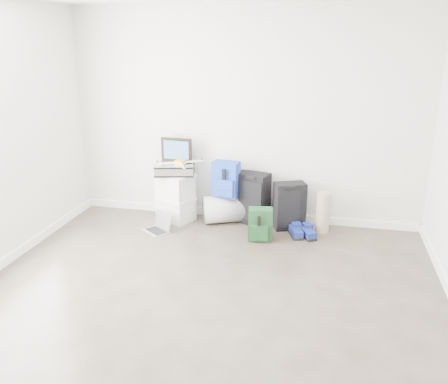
% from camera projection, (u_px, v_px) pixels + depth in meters
% --- Properties ---
extents(ground, '(5.00, 5.00, 0.00)m').
position_uv_depth(ground, '(193.00, 322.00, 4.07)').
color(ground, '#342F26').
rests_on(ground, ground).
extents(room_envelope, '(4.52, 5.02, 2.71)m').
position_uv_depth(room_envelope, '(189.00, 122.00, 3.54)').
color(room_envelope, silver).
rests_on(room_envelope, ground).
extents(boxes_stack, '(0.55, 0.51, 0.63)m').
position_uv_depth(boxes_stack, '(176.00, 197.00, 6.20)').
color(boxes_stack, silver).
rests_on(boxes_stack, ground).
extents(briefcase, '(0.55, 0.46, 0.14)m').
position_uv_depth(briefcase, '(175.00, 169.00, 6.08)').
color(briefcase, '#B2B2B7').
rests_on(briefcase, boxes_stack).
extents(painting, '(0.42, 0.07, 0.31)m').
position_uv_depth(painting, '(176.00, 150.00, 6.10)').
color(painting, black).
rests_on(painting, briefcase).
extents(drone, '(0.53, 0.53, 0.05)m').
position_uv_depth(drone, '(180.00, 162.00, 6.01)').
color(drone, gold).
rests_on(drone, briefcase).
extents(duffel_bag, '(0.67, 0.56, 0.36)m').
position_uv_depth(duffel_bag, '(226.00, 209.00, 6.18)').
color(duffel_bag, '#92959A').
rests_on(duffel_bag, ground).
extents(blue_backpack, '(0.35, 0.28, 0.46)m').
position_uv_depth(blue_backpack, '(226.00, 180.00, 6.03)').
color(blue_backpack, '#161B94').
rests_on(blue_backpack, duffel_bag).
extents(large_suitcase, '(0.49, 0.40, 0.67)m').
position_uv_depth(large_suitcase, '(252.00, 198.00, 6.11)').
color(large_suitcase, black).
rests_on(large_suitcase, ground).
extents(green_backpack, '(0.31, 0.24, 0.40)m').
position_uv_depth(green_backpack, '(260.00, 225.00, 5.62)').
color(green_backpack, '#123219').
rests_on(green_backpack, ground).
extents(carry_on, '(0.43, 0.37, 0.60)m').
position_uv_depth(carry_on, '(289.00, 206.00, 5.93)').
color(carry_on, black).
rests_on(carry_on, ground).
extents(shoes, '(0.37, 0.33, 0.10)m').
position_uv_depth(shoes, '(301.00, 232.00, 5.77)').
color(shoes, black).
rests_on(shoes, ground).
extents(rolled_rug, '(0.17, 0.17, 0.51)m').
position_uv_depth(rolled_rug, '(323.00, 212.00, 5.84)').
color(rolled_rug, gray).
rests_on(rolled_rug, ground).
extents(laptop, '(0.40, 0.38, 0.23)m').
position_uv_depth(laptop, '(159.00, 227.00, 5.92)').
color(laptop, silver).
rests_on(laptop, ground).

